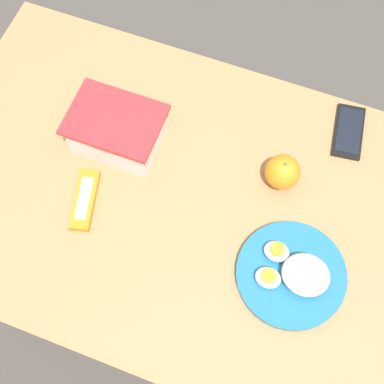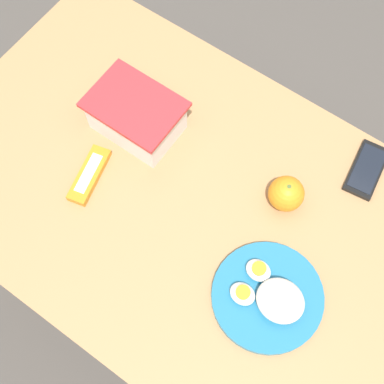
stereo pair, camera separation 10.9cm
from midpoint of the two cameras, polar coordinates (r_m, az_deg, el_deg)
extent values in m
plane|color=#4C4742|center=(1.80, -1.15, -10.04)|extent=(10.00, 10.00, 0.00)
cube|color=#AD7F51|center=(1.13, -1.80, -2.05)|extent=(1.20, 0.72, 0.03)
cylinder|color=#936C45|center=(1.72, -14.93, 8.57)|extent=(0.05, 0.05, 0.69)
cube|color=white|center=(1.16, -10.65, 6.07)|extent=(0.18, 0.12, 0.09)
cube|color=beige|center=(1.17, -10.48, 5.58)|extent=(0.16, 0.11, 0.05)
cube|color=red|center=(1.12, -11.08, 7.27)|extent=(0.19, 0.14, 0.01)
ellipsoid|color=gray|center=(1.17, -13.03, 6.20)|extent=(0.06, 0.05, 0.02)
ellipsoid|color=gray|center=(1.15, -8.19, 5.77)|extent=(0.05, 0.05, 0.02)
sphere|color=orange|center=(1.11, 6.88, 1.81)|extent=(0.07, 0.07, 0.07)
cylinder|color=#4C662D|center=(1.08, 7.09, 2.60)|extent=(0.01, 0.01, 0.00)
cylinder|color=teal|center=(1.07, 7.63, -9.08)|extent=(0.22, 0.22, 0.02)
ellipsoid|color=white|center=(1.04, 9.11, -9.09)|extent=(0.09, 0.08, 0.04)
ellipsoid|color=white|center=(1.04, 5.13, -9.47)|extent=(0.05, 0.04, 0.02)
cylinder|color=#F4A823|center=(1.03, 5.20, -9.28)|extent=(0.03, 0.03, 0.01)
ellipsoid|color=white|center=(1.05, 6.10, -6.69)|extent=(0.05, 0.04, 0.02)
cylinder|color=#F4A823|center=(1.04, 6.18, -6.46)|extent=(0.03, 0.03, 0.01)
cube|color=orange|center=(1.14, -14.05, -1.15)|extent=(0.07, 0.14, 0.02)
cube|color=white|center=(1.13, -14.17, -0.96)|extent=(0.04, 0.10, 0.00)
cube|color=black|center=(1.22, 13.93, 5.98)|extent=(0.08, 0.14, 0.01)
cube|color=black|center=(1.21, 13.99, 6.11)|extent=(0.07, 0.12, 0.00)
camera|label=1|loc=(0.05, -92.88, -6.77)|focal=50.00mm
camera|label=2|loc=(0.05, 87.12, 6.77)|focal=50.00mm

